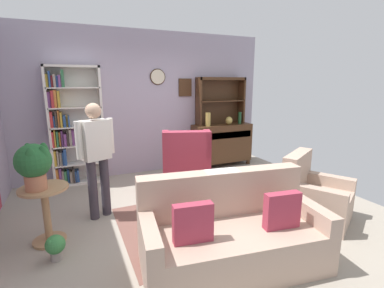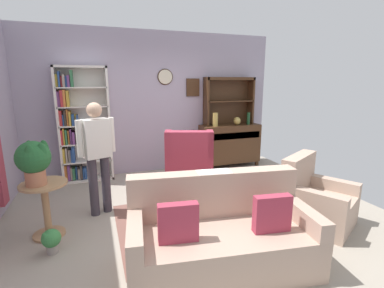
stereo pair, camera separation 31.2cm
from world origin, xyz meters
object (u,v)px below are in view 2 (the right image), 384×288
Objects in this scene: person_reading at (97,151)px; couch_floral at (220,236)px; potted_plant_large at (34,159)px; bookshelf at (80,127)px; wingback_chair at (189,167)px; sideboard at (230,143)px; armchair_floral at (316,202)px; sideboard_hutch at (229,94)px; potted_plant_small at (51,240)px; vase_tall at (215,120)px; vase_round at (237,121)px; bottle_wine at (248,118)px; plant_stand at (46,203)px.

couch_floral is at bearing -55.48° from person_reading.
bookshelf is at bearing 78.53° from potted_plant_large.
wingback_chair is (1.74, -1.07, -0.64)m from bookshelf.
potted_plant_large reaches higher than wingback_chair.
wingback_chair is at bearing -142.06° from sideboard.
armchair_floral is 0.67× the size of person_reading.
armchair_floral is 1.00× the size of wingback_chair.
armchair_floral is (-0.11, -2.80, -1.27)m from sideboard_hutch.
potted_plant_large is at bearing 110.45° from potted_plant_small.
vase_tall is 1.02× the size of potted_plant_small.
armchair_floral is (0.28, -2.61, -0.77)m from vase_tall.
wingback_chair is 2.06× the size of potted_plant_large.
sideboard_hutch reaches higher than person_reading.
couch_floral is at bearing -166.54° from armchair_floral.
bookshelf reaches higher than person_reading.
person_reading is at bearing -154.22° from vase_round.
vase_round is 0.11× the size of person_reading.
sideboard is 2.70m from armchair_floral.
bookshelf reaches higher than couch_floral.
bottle_wine reaches higher than couch_floral.
armchair_floral is 2.05× the size of potted_plant_large.
armchair_floral is at bearing -43.61° from bookshelf.
bookshelf is at bearing 113.57° from couch_floral.
vase_tall is at bearing -168.37° from sideboard.
potted_plant_large is (-2.15, -0.93, 0.59)m from wingback_chair.
sideboard is 4.73× the size of potted_plant_small.
potted_plant_large reaches higher than couch_floral.
bottle_wine is 4.23m from potted_plant_large.
person_reading reaches higher than armchair_floral.
potted_plant_small is (-2.01, -1.29, -0.22)m from wingback_chair.
potted_plant_small is at bearing -69.55° from potted_plant_large.
bookshelf reaches higher than wingback_chair.
wingback_chair is 2.27m from plant_stand.
vase_tall is 0.27× the size of wingback_chair.
bottle_wine reaches higher than potted_plant_small.
bookshelf is 2.63m from vase_tall.
vase_round is 0.62× the size of potted_plant_small.
person_reading is at bearing 124.52° from couch_floral.
plant_stand is 0.49m from potted_plant_small.
bookshelf reaches higher than plant_stand.
sideboard_hutch is 0.60m from vase_round.
vase_tall is 3.31m from couch_floral.
potted_plant_small is (-3.29, -2.28, -0.35)m from sideboard.
potted_plant_small is at bearing -143.95° from sideboard_hutch.
bottle_wine reaches higher than sideboard.
bookshelf reaches higher than armchair_floral.
sideboard is 1.93× the size of plant_stand.
person_reading is at bearing 33.71° from plant_stand.
couch_floral is (1.37, -3.14, -0.71)m from bookshelf.
bottle_wine is 0.25× the size of wingback_chair.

